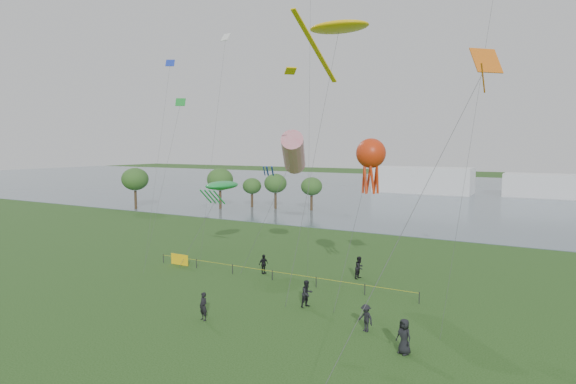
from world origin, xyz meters
The scene contains 18 objects.
ground_plane centered at (0.00, 0.00, 0.00)m, with size 400.00×400.00×0.00m, color #1B3D13.
lake centered at (0.00, 100.00, 0.02)m, with size 400.00×120.00×0.08m, color slate.
pavilion_left centered at (-12.00, 95.00, 3.00)m, with size 22.00×8.00×6.00m, color white.
pavilion_right centered at (14.00, 98.00, 2.50)m, with size 18.00×7.00×5.00m, color white.
trees centered at (-35.31, 49.53, 4.73)m, with size 31.60×17.32×7.16m.
fence centered at (-10.87, 15.81, 0.55)m, with size 24.07×0.07×1.05m.
spectator_a centered at (0.72, 11.36, 0.93)m, with size 0.91×0.71×1.87m, color black.
spectator_b centered at (5.74, 9.21, 0.82)m, with size 1.06×0.61×1.65m, color black.
spectator_c centered at (-6.47, 17.20, 0.84)m, with size 0.98×0.41×1.68m, color black.
spectator_d centered at (8.59, 7.28, 0.95)m, with size 0.93×0.60×1.90m, color black.
spectator_f centered at (-3.85, 5.93, 0.90)m, with size 0.65×0.43×1.79m, color black.
spectator_g centered at (1.30, 19.80, 0.93)m, with size 0.90×0.70×1.86m, color black.
kite_stingray centered at (-0.60, 19.28, 20.40)m, with size 5.02×10.33×20.88m.
kite_windsock centered at (-4.92, 19.71, 10.40)m, with size 5.15×6.20×12.37m.
kite_creature centered at (-13.80, 21.11, 7.04)m, with size 2.41×8.11×7.50m.
kite_octopus centered at (3.54, 15.81, 10.39)m, with size 2.13×5.63×11.54m.
kite_delta centered at (11.59, 9.35, 14.65)m, with size 4.83×15.85×16.10m.
small_kites centered at (-3.51, 18.52, 21.42)m, with size 42.68×9.62×14.88m.
Camera 1 is at (15.28, -17.17, 11.03)m, focal length 30.00 mm.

